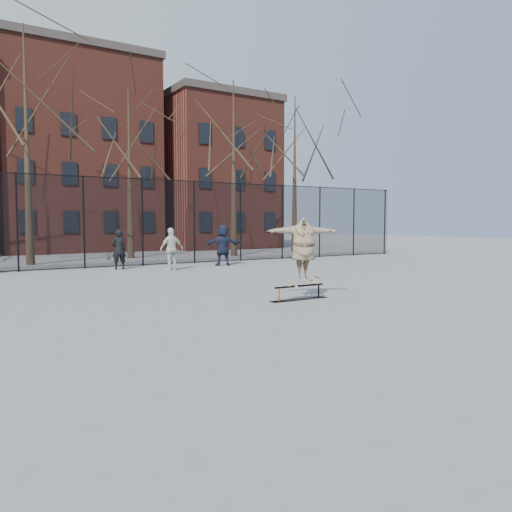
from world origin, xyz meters
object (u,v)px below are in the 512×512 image
bystander_white (172,249)px  bystander_navy (223,245)px  skateboard (303,283)px  skater (303,250)px  bystander_black (119,249)px  skate_rail (299,294)px

bystander_white → bystander_navy: bystander_navy is taller
skateboard → skater: bearing=0.0°
skater → bystander_navy: size_ratio=1.04×
bystander_black → bystander_navy: size_ratio=0.90×
skate_rail → bystander_black: (-1.52, 10.66, 0.70)m
bystander_white → bystander_navy: bearing=-169.2°
skateboard → bystander_black: (-1.65, 10.66, 0.41)m
skate_rail → skater: bearing=0.0°
skateboard → skater: size_ratio=0.47×
skateboard → bystander_navy: bearing=73.4°
bystander_black → bystander_white: bearing=140.2°
skate_rail → bystander_black: 10.79m
skater → bystander_black: 10.79m
bystander_black → bystander_navy: bearing=174.3°
bystander_black → bystander_white: 2.36m
bystander_black → bystander_white: (1.72, -1.62, 0.04)m
skater → bystander_white: 9.05m
skate_rail → bystander_navy: bystander_navy is taller
bystander_black → bystander_navy: bystander_navy is taller
skateboard → bystander_navy: 10.35m
skateboard → skater: (0.00, 0.00, 0.85)m
bystander_black → skateboard: bearing=102.3°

